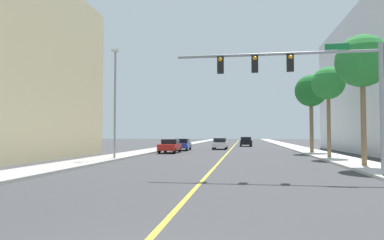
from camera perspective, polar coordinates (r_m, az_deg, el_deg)
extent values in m
plane|color=#38383A|center=(46.15, 6.63, -4.88)|extent=(192.00, 192.00, 0.00)
cube|color=#9E9B93|center=(47.37, -4.45, -4.73)|extent=(2.90, 168.00, 0.15)
cube|color=beige|center=(46.68, 17.87, -4.66)|extent=(2.90, 168.00, 0.15)
cube|color=yellow|center=(46.15, 6.63, -4.88)|extent=(0.16, 144.00, 0.01)
cylinder|color=gray|center=(17.70, 29.45, 1.74)|extent=(0.20, 0.20, 6.07)
cylinder|color=gray|center=(17.03, 13.81, 10.77)|extent=(9.52, 0.14, 0.14)
cube|color=black|center=(17.01, 16.26, 9.26)|extent=(0.32, 0.24, 0.84)
sphere|color=orange|center=(16.93, 16.31, 10.18)|extent=(0.20, 0.20, 0.20)
cube|color=black|center=(16.88, 10.57, 9.30)|extent=(0.32, 0.24, 0.84)
sphere|color=orange|center=(16.79, 10.57, 10.23)|extent=(0.20, 0.20, 0.20)
cube|color=black|center=(16.91, 4.84, 9.24)|extent=(0.32, 0.24, 0.84)
sphere|color=orange|center=(16.82, 4.80, 10.17)|extent=(0.20, 0.20, 0.20)
cube|color=#147233|center=(17.57, 23.31, 11.33)|extent=(1.10, 0.04, 0.28)
cylinder|color=gray|center=(26.85, -12.91, 2.49)|extent=(0.16, 0.16, 8.23)
cube|color=beige|center=(27.54, -12.82, 11.36)|extent=(0.56, 0.28, 0.20)
cylinder|color=brown|center=(22.50, 26.97, 1.08)|extent=(0.30, 0.30, 6.23)
sphere|color=#287F33|center=(22.89, 26.82, 8.89)|extent=(3.13, 3.13, 3.13)
cone|color=#287F33|center=(23.26, 28.94, 8.26)|extent=(0.56, 1.29, 1.50)
cone|color=#287F33|center=(23.70, 25.93, 8.00)|extent=(1.76, 0.61, 1.22)
cone|color=#287F33|center=(22.59, 24.53, 8.48)|extent=(0.45, 1.63, 1.41)
cone|color=#287F33|center=(21.94, 27.15, 8.85)|extent=(1.48, 0.67, 1.36)
cylinder|color=brown|center=(29.90, 22.11, 0.04)|extent=(0.30, 0.30, 6.07)
sphere|color=#287F33|center=(30.18, 22.01, 5.80)|extent=(2.68, 2.68, 2.68)
cone|color=#287F33|center=(30.19, 23.55, 5.44)|extent=(0.63, 1.27, 1.58)
cone|color=#287F33|center=(30.94, 21.89, 5.23)|extent=(1.48, 0.62, 1.43)
cone|color=#287F33|center=(30.53, 20.68, 5.31)|extent=(1.23, 1.40, 1.36)
cone|color=#287F33|center=(29.53, 21.04, 5.57)|extent=(1.13, 1.33, 1.40)
cone|color=#287F33|center=(29.50, 22.90, 5.61)|extent=(1.30, 0.82, 1.26)
cylinder|color=brown|center=(37.50, 19.54, -0.18)|extent=(0.39, 0.39, 6.44)
sphere|color=#1E6B28|center=(37.75, 19.47, 4.71)|extent=(3.34, 3.34, 3.34)
cone|color=#1E6B28|center=(37.76, 21.00, 4.42)|extent=(0.63, 1.46, 1.85)
cone|color=#1E6B28|center=(38.61, 20.16, 4.26)|extent=(1.48, 1.37, 1.37)
cone|color=#1E6B28|center=(38.57, 18.68, 4.25)|extent=(1.57, 0.95, 1.47)
cone|color=#1E6B28|center=(37.62, 17.95, 4.40)|extent=(0.54, 1.87, 1.39)
cone|color=#1E6B28|center=(36.84, 18.76, 4.56)|extent=(1.31, 1.14, 1.52)
cone|color=#1E6B28|center=(36.92, 20.37, 4.57)|extent=(1.33, 0.87, 1.72)
cube|color=red|center=(36.01, -3.77, -4.57)|extent=(1.83, 3.83, 0.64)
cube|color=black|center=(36.27, -3.67, -3.66)|extent=(1.61, 1.78, 0.50)
cylinder|color=black|center=(34.51, -2.95, -5.20)|extent=(0.22, 0.64, 0.64)
cylinder|color=black|center=(34.89, -5.57, -5.16)|extent=(0.22, 0.64, 0.64)
cylinder|color=black|center=(37.19, -2.08, -5.00)|extent=(0.22, 0.64, 0.64)
cylinder|color=black|center=(37.53, -4.53, -4.97)|extent=(0.22, 0.64, 0.64)
cube|color=white|center=(45.16, 4.80, -4.14)|extent=(1.82, 4.52, 0.62)
cube|color=black|center=(44.85, 4.77, -3.42)|extent=(1.59, 2.06, 0.54)
cylinder|color=black|center=(46.93, 3.96, -4.46)|extent=(0.22, 0.64, 0.64)
cylinder|color=black|center=(46.83, 5.92, -4.46)|extent=(0.22, 0.64, 0.64)
cylinder|color=black|center=(43.54, 3.60, -4.62)|extent=(0.22, 0.64, 0.64)
cylinder|color=black|center=(43.42, 5.70, -4.62)|extent=(0.22, 0.64, 0.64)
cube|color=black|center=(56.33, 9.06, -3.74)|extent=(2.02, 4.36, 0.69)
cube|color=black|center=(56.22, 9.06, -3.12)|extent=(1.71, 2.20, 0.55)
cylinder|color=black|center=(57.90, 8.18, -4.05)|extent=(0.25, 0.65, 0.64)
cylinder|color=black|center=(57.97, 9.80, -4.04)|extent=(0.25, 0.65, 0.64)
cylinder|color=black|center=(54.72, 8.28, -4.15)|extent=(0.25, 0.65, 0.64)
cylinder|color=black|center=(54.79, 10.00, -4.13)|extent=(0.25, 0.65, 0.64)
cube|color=#1E389E|center=(41.69, -1.71, -4.29)|extent=(1.96, 4.22, 0.63)
cube|color=black|center=(41.83, -1.68, -3.52)|extent=(1.67, 2.08, 0.49)
cylinder|color=black|center=(40.07, -0.89, -4.82)|extent=(0.24, 0.65, 0.64)
cylinder|color=black|center=(40.33, -3.20, -4.80)|extent=(0.24, 0.65, 0.64)
cylinder|color=black|center=(43.10, -0.32, -4.65)|extent=(0.24, 0.65, 0.64)
cylinder|color=black|center=(43.34, -2.47, -4.63)|extent=(0.24, 0.65, 0.64)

